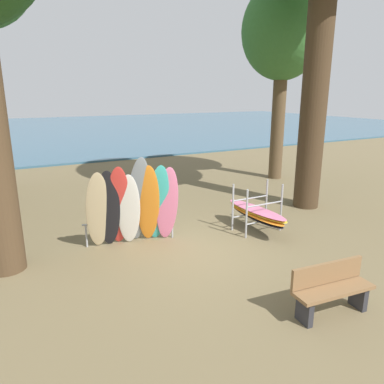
% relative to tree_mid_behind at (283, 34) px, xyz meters
% --- Properties ---
extents(ground_plane, '(80.00, 80.00, 0.00)m').
position_rel_tree_mid_behind_xyz_m(ground_plane, '(-6.62, -4.75, -5.66)').
color(ground_plane, brown).
extents(lake_water, '(80.00, 36.00, 0.10)m').
position_rel_tree_mid_behind_xyz_m(lake_water, '(-6.62, 24.99, -5.61)').
color(lake_water, '#38607A').
rests_on(lake_water, ground).
extents(tree_mid_behind, '(3.21, 3.21, 7.63)m').
position_rel_tree_mid_behind_xyz_m(tree_mid_behind, '(0.00, 0.00, 0.00)').
color(tree_mid_behind, brown).
rests_on(tree_mid_behind, ground).
extents(leaning_board_pile, '(2.21, 1.07, 2.22)m').
position_rel_tree_mid_behind_xyz_m(leaning_board_pile, '(-7.64, -4.06, -4.67)').
color(leaning_board_pile, '#C6B289').
rests_on(leaning_board_pile, ground).
extents(board_storage_rack, '(1.15, 2.13, 1.25)m').
position_rel_tree_mid_behind_xyz_m(board_storage_rack, '(-4.48, -4.54, -5.17)').
color(board_storage_rack, '#9EA0A5').
rests_on(board_storage_rack, ground).
extents(park_bench, '(1.43, 0.54, 0.85)m').
position_rel_tree_mid_behind_xyz_m(park_bench, '(-5.72, -8.11, -5.21)').
color(park_bench, '#2D2D33').
rests_on(park_bench, ground).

